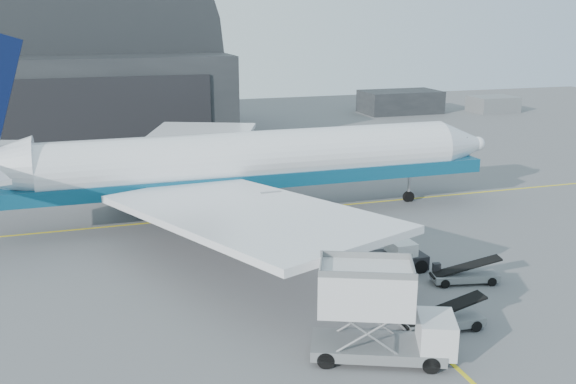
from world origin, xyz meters
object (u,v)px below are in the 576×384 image
object	(u,v)px
catering_truck	(377,314)
pushback_tug	(394,259)
airliner	(233,163)
belt_loader_b	(464,275)
belt_loader_a	(442,320)

from	to	relation	value
catering_truck	pushback_tug	distance (m)	12.53
airliner	belt_loader_b	distance (m)	22.17
belt_loader_a	catering_truck	bearing A→B (deg)	-159.20
airliner	catering_truck	world-z (taller)	airliner
catering_truck	belt_loader_b	distance (m)	12.28
catering_truck	pushback_tug	bearing A→B (deg)	81.85
airliner	belt_loader_b	bearing A→B (deg)	-58.44
belt_loader_a	belt_loader_b	bearing A→B (deg)	48.83
catering_truck	belt_loader_b	size ratio (longest dim) A/B	1.63
pushback_tug	belt_loader_a	distance (m)	9.01
catering_truck	belt_loader_a	world-z (taller)	catering_truck
belt_loader_a	airliner	bearing A→B (deg)	106.16
airliner	catering_truck	bearing A→B (deg)	-86.42
airliner	belt_loader_a	distance (m)	25.16
airliner	belt_loader_a	bearing A→B (deg)	-74.80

